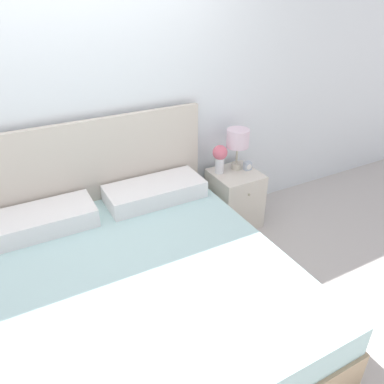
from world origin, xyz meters
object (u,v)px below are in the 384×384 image
object	(u,v)px
nightstand	(234,198)
flower_vase	(220,156)
bed	(135,289)
table_lamp	(238,140)
alarm_clock	(248,166)

from	to	relation	value
nightstand	flower_vase	distance (m)	0.46
bed	table_lamp	size ratio (longest dim) A/B	5.25
nightstand	table_lamp	size ratio (longest dim) A/B	1.39
bed	table_lamp	bearing A→B (deg)	30.42
nightstand	table_lamp	distance (m)	0.56
nightstand	flower_vase	world-z (taller)	flower_vase
table_lamp	alarm_clock	world-z (taller)	table_lamp
flower_vase	alarm_clock	world-z (taller)	flower_vase
nightstand	flower_vase	bearing A→B (deg)	148.39
nightstand	alarm_clock	bearing A→B (deg)	2.50
bed	alarm_clock	xyz separation A→B (m)	(1.40, 0.70, 0.30)
table_lamp	flower_vase	size ratio (longest dim) A/B	1.44
bed	nightstand	distance (m)	1.44
table_lamp	nightstand	bearing A→B (deg)	-124.21
nightstand	table_lamp	world-z (taller)	table_lamp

